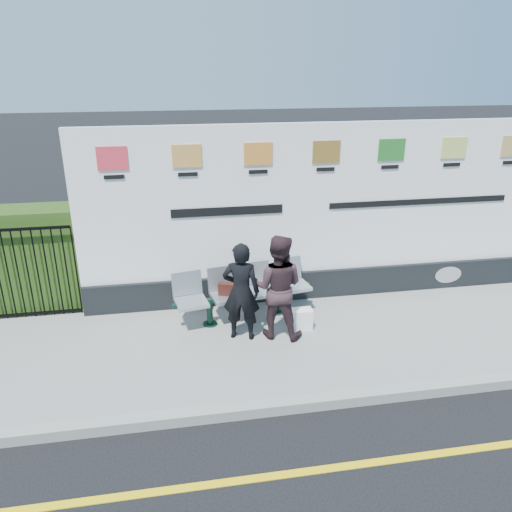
{
  "coord_description": "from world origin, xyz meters",
  "views": [
    {
      "loc": [
        -1.96,
        -3.88,
        4.05
      ],
      "look_at": [
        -0.76,
        3.06,
        1.25
      ],
      "focal_mm": 35.0,
      "sensor_mm": 36.0,
      "label": 1
    }
  ],
  "objects_px": {
    "woman_left": "(241,292)",
    "woman_right": "(278,287)",
    "billboard": "(321,225)",
    "bench": "(244,305)"
  },
  "relations": [
    {
      "from": "billboard",
      "to": "woman_right",
      "type": "relative_size",
      "value": 4.99
    },
    {
      "from": "bench",
      "to": "woman_left",
      "type": "bearing_deg",
      "value": -113.17
    },
    {
      "from": "billboard",
      "to": "woman_left",
      "type": "xyz_separation_m",
      "value": [
        -1.55,
        -1.21,
        -0.54
      ]
    },
    {
      "from": "billboard",
      "to": "woman_right",
      "type": "xyz_separation_m",
      "value": [
        -1.01,
        -1.24,
        -0.5
      ]
    },
    {
      "from": "bench",
      "to": "woman_right",
      "type": "bearing_deg",
      "value": -65.48
    },
    {
      "from": "woman_left",
      "to": "woman_right",
      "type": "bearing_deg",
      "value": -165.64
    },
    {
      "from": "woman_right",
      "to": "woman_left",
      "type": "bearing_deg",
      "value": 18.54
    },
    {
      "from": "woman_left",
      "to": "billboard",
      "type": "bearing_deg",
      "value": -124.69
    },
    {
      "from": "billboard",
      "to": "woman_left",
      "type": "distance_m",
      "value": 2.04
    },
    {
      "from": "woman_left",
      "to": "woman_right",
      "type": "distance_m",
      "value": 0.54
    }
  ]
}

